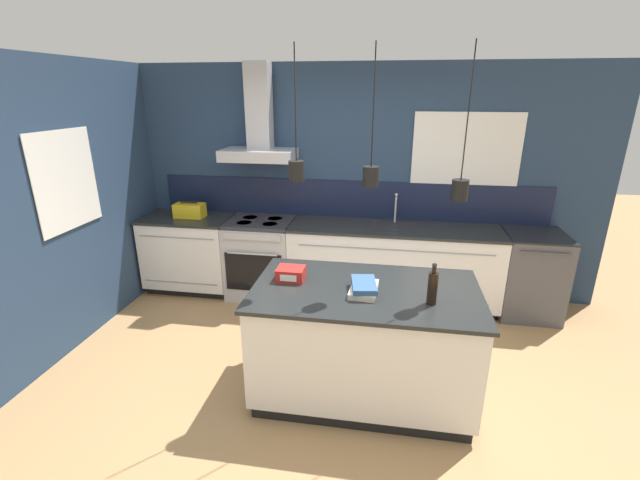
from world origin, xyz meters
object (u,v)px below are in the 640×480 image
oven_range (261,258)px  dishwasher (530,274)px  bottle_on_island (433,288)px  book_stack (364,287)px  red_supply_box (291,274)px  yellow_toolbox (190,210)px

oven_range → dishwasher: (2.97, 0.00, -0.00)m
bottle_on_island → book_stack: 0.49m
oven_range → dishwasher: bearing=0.1°
red_supply_box → oven_range: bearing=115.4°
dishwasher → book_stack: (-1.68, -1.64, 0.49)m
red_supply_box → yellow_toolbox: 2.17m
dishwasher → bottle_on_island: (-1.20, -1.74, 0.58)m
bottle_on_island → yellow_toolbox: (-2.61, 1.74, -0.04)m
yellow_toolbox → dishwasher: bearing=-0.0°
red_supply_box → book_stack: bearing=-12.9°
oven_range → bottle_on_island: size_ratio=3.06×
bottle_on_island → oven_range: bearing=135.4°
bottle_on_island → yellow_toolbox: size_ratio=0.87×
book_stack → dishwasher: bearing=44.4°
oven_range → yellow_toolbox: (-0.84, 0.00, 0.54)m
dishwasher → book_stack: 2.40m
oven_range → dishwasher: 2.97m
book_stack → bottle_on_island: bearing=-12.0°
dishwasher → red_supply_box: bearing=-146.2°
bottle_on_island → book_stack: bearing=168.0°
oven_range → book_stack: (1.29, -1.64, 0.49)m
book_stack → red_supply_box: size_ratio=1.54×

